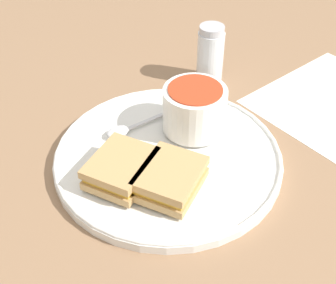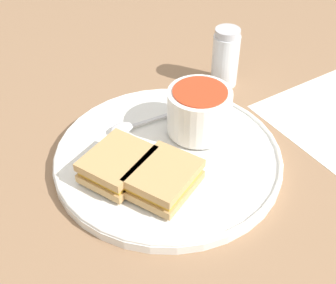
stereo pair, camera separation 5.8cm
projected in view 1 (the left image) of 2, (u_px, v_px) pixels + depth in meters
ground_plane at (168, 161)px, 0.66m from camera, size 2.40×2.40×0.00m
plate at (168, 157)px, 0.65m from camera, size 0.32×0.32×0.02m
soup_bowl at (194, 108)px, 0.67m from camera, size 0.09×0.09×0.07m
spoon at (122, 130)px, 0.68m from camera, size 0.05×0.10×0.01m
sandwich_half_near at (121, 168)px, 0.60m from camera, size 0.08×0.10×0.03m
sandwich_half_far at (170, 178)px, 0.59m from camera, size 0.08×0.10×0.03m
salt_shaker at (210, 54)px, 0.78m from camera, size 0.04×0.04×0.10m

